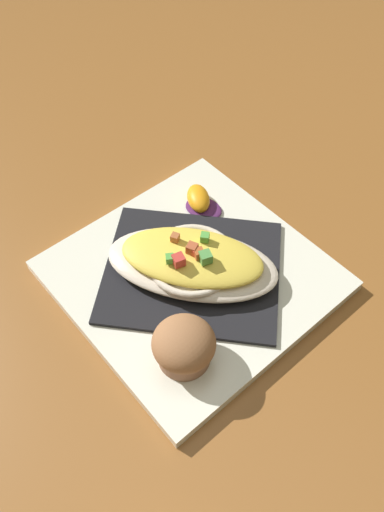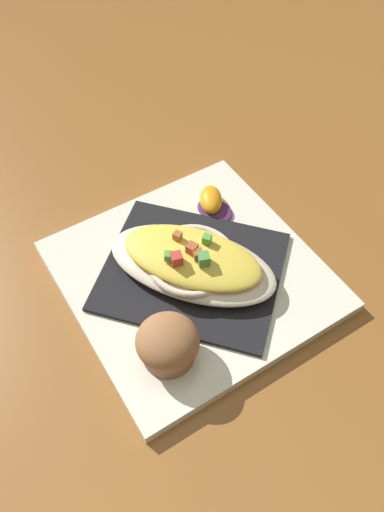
# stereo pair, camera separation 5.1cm
# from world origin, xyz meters

# --- Properties ---
(ground_plane) EXTENTS (2.60, 2.60, 0.00)m
(ground_plane) POSITION_xyz_m (0.00, 0.00, 0.00)
(ground_plane) COLOR brown
(square_plate) EXTENTS (0.31, 0.31, 0.01)m
(square_plate) POSITION_xyz_m (0.00, 0.00, 0.01)
(square_plate) COLOR white
(square_plate) RESTS_ON ground_plane
(folded_napkin) EXTENTS (0.26, 0.25, 0.00)m
(folded_napkin) POSITION_xyz_m (0.00, 0.00, 0.02)
(folded_napkin) COLOR black
(folded_napkin) RESTS_ON square_plate
(gratin_dish) EXTENTS (0.22, 0.18, 0.05)m
(gratin_dish) POSITION_xyz_m (-0.00, 0.00, 0.04)
(gratin_dish) COLOR beige
(gratin_dish) RESTS_ON folded_napkin
(muffin) EXTENTS (0.06, 0.06, 0.05)m
(muffin) POSITION_xyz_m (-0.06, 0.09, 0.04)
(muffin) COLOR #936044
(muffin) RESTS_ON square_plate
(orange_garnish) EXTENTS (0.07, 0.05, 0.02)m
(orange_garnish) POSITION_xyz_m (0.06, -0.09, 0.02)
(orange_garnish) COLOR #532458
(orange_garnish) RESTS_ON square_plate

